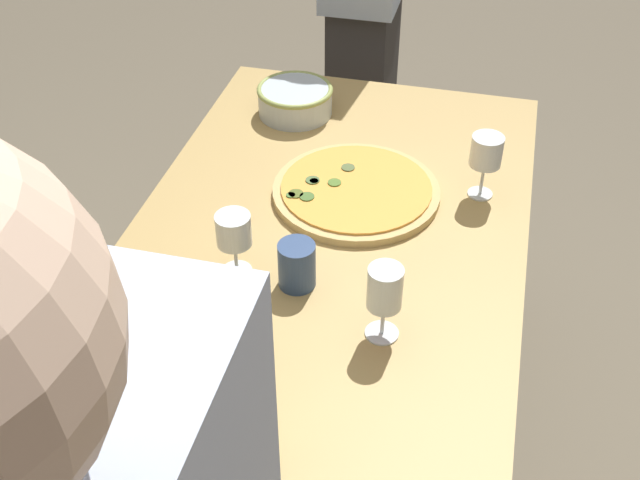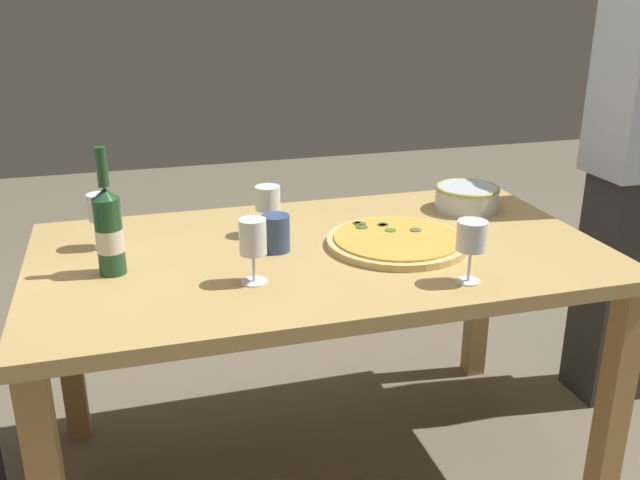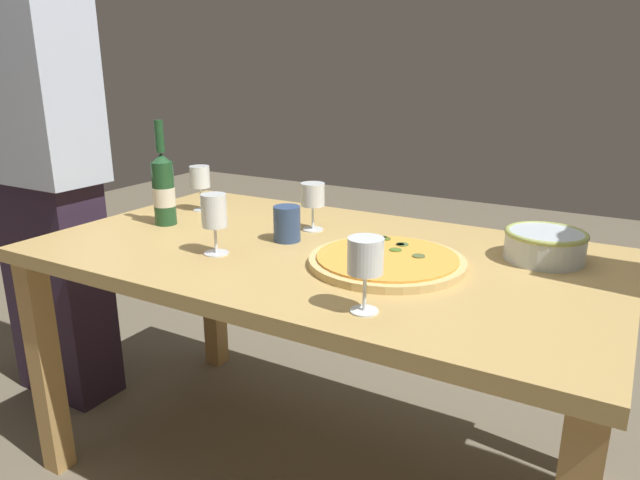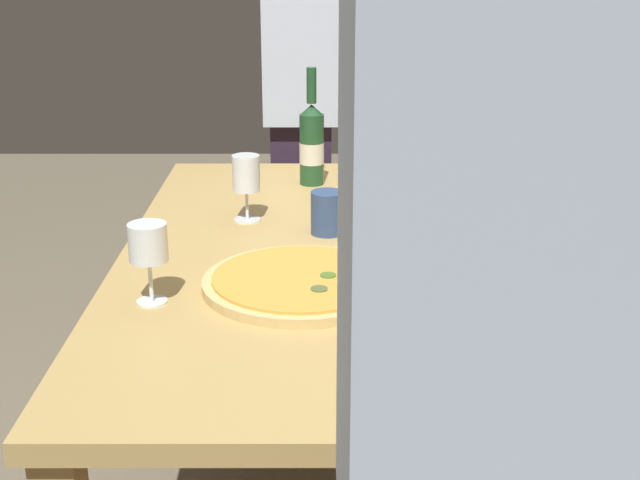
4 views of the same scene
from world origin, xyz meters
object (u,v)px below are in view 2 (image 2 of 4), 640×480
dining_table (320,279)px  pizza (397,241)px  wine_glass_near_pizza (472,237)px  wine_glass_by_bottle (253,240)px  wine_bottle (109,230)px  wine_glass_far_left (268,201)px  wine_glass_far_right (100,209)px  serving_bowl (467,197)px  cup_amber (276,233)px

dining_table → pizza: 0.25m
wine_glass_near_pizza → wine_glass_by_bottle: wine_glass_by_bottle is taller
pizza → wine_glass_by_bottle: 0.48m
wine_bottle → wine_glass_far_left: size_ratio=2.24×
wine_glass_near_pizza → wine_glass_far_right: bearing=150.2°
wine_glass_near_pizza → wine_glass_far_right: 1.02m
dining_table → wine_bottle: size_ratio=4.79×
dining_table → pizza: bearing=-9.1°
serving_bowl → wine_glass_far_left: wine_glass_far_left is taller
wine_bottle → wine_glass_far_left: (0.45, 0.18, -0.01)m
serving_bowl → wine_glass_by_bottle: wine_glass_by_bottle is taller
pizza → cup_amber: (-0.34, 0.05, 0.04)m
wine_glass_by_bottle → cup_amber: 0.23m
dining_table → wine_bottle: bearing=-177.9°
pizza → wine_glass_by_bottle: wine_glass_by_bottle is taller
wine_glass_by_bottle → wine_glass_far_right: bearing=135.4°
dining_table → wine_glass_by_bottle: wine_glass_by_bottle is taller
dining_table → wine_glass_by_bottle: size_ratio=9.54×
serving_bowl → wine_glass_far_left: 0.68m
pizza → serving_bowl: size_ratio=1.92×
pizza → dining_table: bearing=170.9°
pizza → serving_bowl: (0.34, 0.25, 0.03)m
pizza → wine_glass_by_bottle: (-0.44, -0.15, 0.10)m
wine_glass_near_pizza → wine_bottle: bearing=160.4°
wine_glass_by_bottle → cup_amber: (0.10, 0.20, -0.06)m
cup_amber → wine_glass_far_right: bearing=161.2°
pizza → wine_glass_by_bottle: size_ratio=2.42×
wine_glass_by_bottle → wine_glass_far_right: size_ratio=1.06×
dining_table → serving_bowl: (0.56, 0.21, 0.14)m
dining_table → wine_glass_near_pizza: size_ratio=9.86×
serving_bowl → wine_glass_far_left: size_ratio=1.41×
wine_glass_far_right → pizza: bearing=-14.8°
wine_glass_near_pizza → pizza: bearing=104.4°
wine_glass_near_pizza → serving_bowl: bearing=63.5°
serving_bowl → cup_amber: bearing=-164.5°
cup_amber → serving_bowl: bearing=15.5°
dining_table → wine_bottle: 0.60m
wine_glass_far_left → cup_amber: size_ratio=1.43×
wine_glass_by_bottle → wine_glass_far_right: 0.51m
dining_table → wine_glass_far_left: wine_glass_far_left is taller
cup_amber → wine_bottle: bearing=-174.8°
wine_glass_far_left → wine_glass_far_right: 0.47m
wine_glass_far_left → wine_bottle: bearing=-158.5°
serving_bowl → wine_glass_near_pizza: (-0.27, -0.54, 0.08)m
wine_bottle → wine_glass_near_pizza: 0.91m
pizza → wine_bottle: (-0.79, 0.01, 0.11)m
wine_glass_far_left → wine_glass_far_right: size_ratio=0.94×
wine_glass_near_pizza → cup_amber: bearing=140.3°
pizza → wine_glass_far_right: 0.84m
pizza → wine_bottle: size_ratio=1.22×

